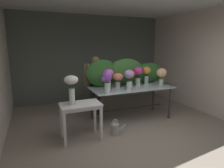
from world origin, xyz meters
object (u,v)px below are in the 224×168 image
Objects in this scene: display_table_glass at (131,92)px; vase_magenta_roses at (138,74)px; vase_peach_carnations at (162,74)px; vase_violet_anemones at (107,80)px; vase_coral_hydrangea at (118,78)px; vase_lilac_freesia at (129,77)px; vase_fuchsia_ranunculus at (108,76)px; vase_white_roses_tall at (72,86)px; vase_sunset_peonies at (147,74)px; vase_scarlet_dahlias at (130,77)px; florist at (96,79)px; watering_can at (115,129)px; side_table_white at (81,109)px.

vase_magenta_roses is at bearing 21.99° from display_table_glass.
vase_violet_anemones reaches higher than vase_peach_carnations.
vase_coral_hydrangea reaches higher than display_table_glass.
vase_lilac_freesia reaches higher than vase_peach_carnations.
vase_violet_anemones reaches higher than vase_fuchsia_ranunculus.
vase_white_roses_tall is at bearing -164.77° from vase_violet_anemones.
vase_lilac_freesia is 0.47m from vase_fuchsia_ranunculus.
vase_sunset_peonies is 0.83× the size of vase_white_roses_tall.
vase_violet_anemones is 1.40× the size of vase_coral_hydrangea.
vase_magenta_roses is (0.27, 0.09, 0.04)m from vase_scarlet_dahlias.
florist reaches higher than vase_sunset_peonies.
vase_white_roses_tall is (-2.34, -0.42, -0.01)m from vase_peach_carnations.
vase_sunset_peonies is 1.32× the size of watering_can.
vase_white_roses_tall is 1.60× the size of watering_can.
vase_scarlet_dahlias is at bearing 7.55° from vase_fuchsia_ranunculus.
vase_sunset_peonies is at bearing 130.56° from vase_peach_carnations.
vase_sunset_peonies is at bearing 10.38° from vase_magenta_roses.
vase_peach_carnations is at bearing -11.76° from vase_coral_hydrangea.
florist is at bearing 121.69° from vase_lilac_freesia.
vase_violet_anemones is at bearing -156.37° from vase_magenta_roses.
vase_scarlet_dahlias reaches higher than vase_coral_hydrangea.
display_table_glass is at bearing -24.79° from vase_scarlet_dahlias.
display_table_glass is 0.98m from florist.
watering_can is at bearing -147.06° from vase_sunset_peonies.
vase_coral_hydrangea is at bearing 168.24° from vase_peach_carnations.
vase_sunset_peonies is at bearing 13.87° from vase_scarlet_dahlias.
vase_peach_carnations is (0.98, 0.11, -0.01)m from vase_lilac_freesia.
vase_lilac_freesia is at bearing 9.51° from vase_violet_anemones.
florist is 3.38× the size of vase_sunset_peonies.
vase_violet_anemones is at bearing -135.85° from vase_coral_hydrangea.
vase_scarlet_dahlias is 1.24× the size of watering_can.
vase_lilac_freesia is at bearing -141.70° from vase_magenta_roses.
vase_white_roses_tall reaches higher than vase_sunset_peonies.
vase_sunset_peonies is 2.21m from vase_white_roses_tall.
display_table_glass is 1.71m from vase_white_roses_tall.
vase_sunset_peonies reaches higher than display_table_glass.
vase_scarlet_dahlias is 1.64m from vase_white_roses_tall.
vase_violet_anemones reaches higher than vase_lilac_freesia.
vase_magenta_roses is at bearing -27.38° from florist.
vase_lilac_freesia is 0.97× the size of vase_fuchsia_ranunculus.
vase_peach_carnations is 0.39m from vase_sunset_peonies.
vase_sunset_peonies reaches higher than vase_scarlet_dahlias.
vase_violet_anemones is (-0.05, -0.95, 0.14)m from florist.
vase_sunset_peonies is at bearing 29.00° from vase_lilac_freesia.
vase_sunset_peonies is (1.25, -0.45, 0.14)m from florist.
side_table_white is at bearing -147.52° from vase_fuchsia_ranunculus.
display_table_glass reaches higher than watering_can.
display_table_glass reaches higher than side_table_white.
side_table_white is 1.67× the size of vase_sunset_peonies.
display_table_glass is 3.58× the size of vase_white_roses_tall.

